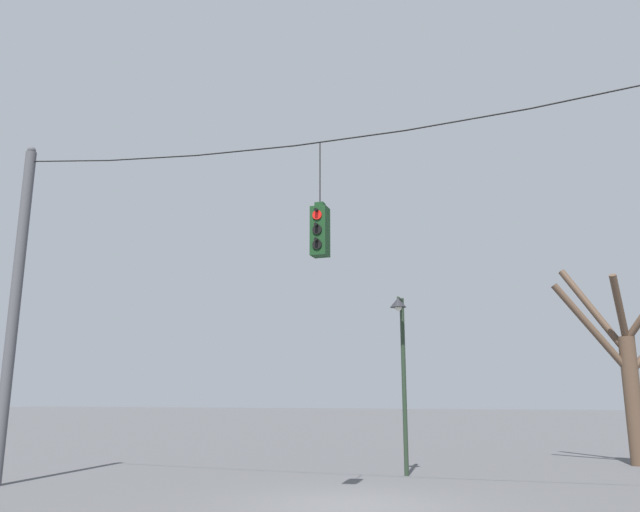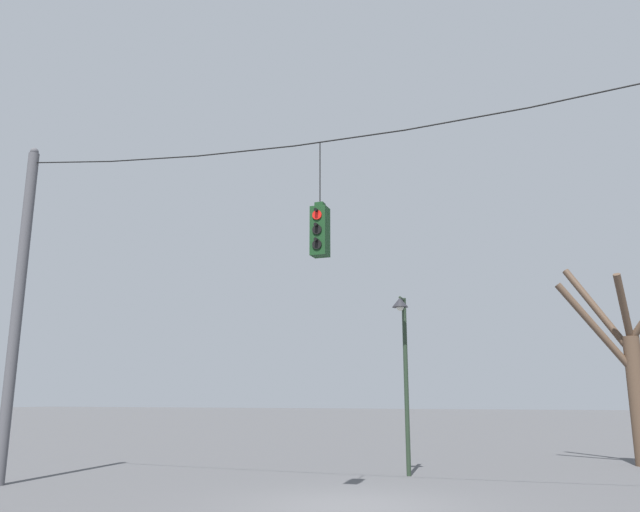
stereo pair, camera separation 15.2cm
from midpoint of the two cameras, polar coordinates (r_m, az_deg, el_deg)
name	(u,v)px [view 2 (the right image)]	position (r m, az deg, el deg)	size (l,w,h in m)	color
ground_plane	(353,507)	(12.56, 3.37, -21.91)	(200.00, 200.00, 0.00)	#4C4C4F
utility_pole_left	(18,307)	(17.08, -25.69, -4.23)	(0.26, 0.26, 8.35)	#4C4C51
span_wire	(348,130)	(13.57, 2.91, 11.45)	(17.13, 0.03, 0.61)	black
traffic_light_over_intersection	(320,231)	(13.01, 0.32, 2.35)	(0.34, 0.46, 2.52)	#143819
street_lamp	(403,346)	(17.02, 7.88, -8.14)	(0.44, 0.76, 4.66)	#233323
bare_tree	(632,364)	(21.60, 26.79, -8.79)	(4.04, 1.93, 6.19)	brown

